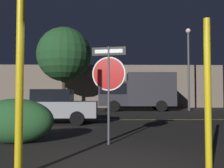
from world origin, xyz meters
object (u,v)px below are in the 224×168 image
Objects in this scene: street_lamp at (188,60)px; tree_0 at (64,55)px; stop_sign at (109,75)px; yellow_pole_left at (20,83)px; yellow_pole_right at (208,94)px; hedge_bush_1 at (15,121)px; passing_car_2 at (51,107)px; delivery_truck at (136,91)px.

tree_0 is (-10.18, 1.59, 0.68)m from street_lamp.
stop_sign is 0.39× the size of street_lamp.
stop_sign is 2.92m from yellow_pole_left.
street_lamp reaches higher than stop_sign.
street_lamp is at bearing 77.12° from stop_sign.
street_lamp is at bearing 72.78° from yellow_pole_right.
yellow_pole_left is 3.05m from hedge_bush_1.
yellow_pole_right reaches higher than stop_sign.
tree_0 is at bearing 94.76° from hedge_bush_1.
street_lamp is (4.79, 15.45, 2.71)m from yellow_pole_right.
passing_car_2 is (-0.07, 4.55, 0.16)m from hedge_bush_1.
yellow_pole_left is at bearing -171.16° from passing_car_2.
passing_car_2 is (-1.12, 7.27, -0.74)m from yellow_pole_left.
yellow_pole_left is 0.45× the size of street_lamp.
stop_sign is at bearing -4.57° from hedge_bush_1.
tree_0 is (-1.14, 9.97, 3.95)m from passing_car_2.
passing_car_2 is (-4.26, 7.07, -0.56)m from yellow_pole_right.
street_lamp is at bearing -8.85° from tree_0.
tree_0 reaches higher than delivery_truck.
delivery_truck is (4.82, 13.20, 0.99)m from hedge_bush_1.
passing_car_2 is at bearing 151.72° from delivery_truck.
yellow_pole_right is 0.40× the size of street_lamp.
yellow_pole_right is at bearing -107.22° from street_lamp.
tree_0 is (-6.03, 1.32, 3.12)m from delivery_truck.
delivery_truck is (3.77, 15.91, 0.08)m from yellow_pole_left.
delivery_truck reaches higher than yellow_pole_right.
yellow_pole_right is at bearing 3.62° from yellow_pole_left.
stop_sign is at bearing 171.40° from delivery_truck.
stop_sign is 14.81m from street_lamp.
stop_sign is 0.60× the size of passing_car_2.
tree_0 is (-5.39, 17.04, 3.39)m from yellow_pole_right.
tree_0 reaches higher than hedge_bush_1.
street_lamp is at bearing 55.25° from hedge_bush_1.
passing_car_2 is at bearing 90.91° from hedge_bush_1.
yellow_pole_left is 0.50× the size of delivery_truck.
yellow_pole_right is (1.69, -2.32, -0.51)m from stop_sign.
hedge_bush_1 is 0.48× the size of passing_car_2.
yellow_pole_left is at bearing -176.38° from yellow_pole_right.
tree_0 reaches higher than passing_car_2.
street_lamp is (7.92, 15.65, 2.52)m from yellow_pole_left.
delivery_truck is at bearing 69.94° from hedge_bush_1.
tree_0 is (-3.71, 14.72, 2.87)m from stop_sign.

